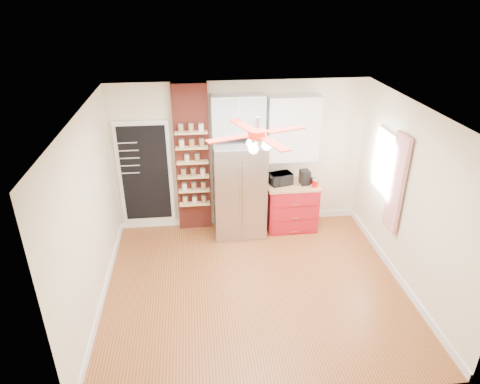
{
  "coord_description": "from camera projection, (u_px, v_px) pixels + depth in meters",
  "views": [
    {
      "loc": [
        -0.81,
        -5.15,
        4.17
      ],
      "look_at": [
        -0.12,
        0.9,
        1.17
      ],
      "focal_mm": 32.0,
      "sensor_mm": 36.0,
      "label": 1
    }
  ],
  "objects": [
    {
      "name": "wall_right",
      "position": [
        411.0,
        200.0,
        6.14
      ],
      "size": [
        0.02,
        4.0,
        2.7
      ],
      "primitive_type": "cube",
      "color": "beige",
      "rests_on": "floor"
    },
    {
      "name": "canister_right",
      "position": [
        313.0,
        180.0,
        7.68
      ],
      "size": [
        0.11,
        0.11,
        0.13
      ],
      "primitive_type": "cylinder",
      "rotation": [
        0.0,
        0.0,
        0.11
      ],
      "color": "#AC0915",
      "rests_on": "red_cabinet"
    },
    {
      "name": "coffee_maker",
      "position": [
        305.0,
        177.0,
        7.64
      ],
      "size": [
        0.18,
        0.21,
        0.26
      ],
      "primitive_type": "cube",
      "rotation": [
        0.0,
        0.0,
        0.13
      ],
      "color": "black",
      "rests_on": "red_cabinet"
    },
    {
      "name": "red_cabinet",
      "position": [
        291.0,
        205.0,
        7.9
      ],
      "size": [
        0.94,
        0.64,
        0.9
      ],
      "color": "maroon",
      "rests_on": "floor"
    },
    {
      "name": "canister_left",
      "position": [
        315.0,
        183.0,
        7.56
      ],
      "size": [
        0.11,
        0.11,
        0.13
      ],
      "primitive_type": "cylinder",
      "rotation": [
        0.0,
        0.0,
        0.04
      ],
      "color": "#B6100A",
      "rests_on": "red_cabinet"
    },
    {
      "name": "chalkboard",
      "position": [
        145.0,
        174.0,
        7.61
      ],
      "size": [
        0.95,
        0.05,
        1.95
      ],
      "color": "white",
      "rests_on": "wall_back"
    },
    {
      "name": "ceiling",
      "position": [
        258.0,
        113.0,
        5.32
      ],
      "size": [
        4.5,
        4.5,
        0.0
      ],
      "primitive_type": "plane",
      "color": "white",
      "rests_on": "wall_back"
    },
    {
      "name": "pantry_jar_oats",
      "position": [
        187.0,
        158.0,
        7.39
      ],
      "size": [
        0.09,
        0.09,
        0.12
      ],
      "primitive_type": "cylinder",
      "rotation": [
        0.0,
        0.0,
        0.14
      ],
      "color": "beige",
      "rests_on": "brick_pillar"
    },
    {
      "name": "wall_front",
      "position": [
        286.0,
        306.0,
        4.13
      ],
      "size": [
        4.5,
        0.02,
        2.7
      ],
      "primitive_type": "cube",
      "color": "beige",
      "rests_on": "floor"
    },
    {
      "name": "ceiling_fan",
      "position": [
        257.0,
        134.0,
        5.44
      ],
      "size": [
        1.4,
        1.4,
        0.44
      ],
      "color": "silver",
      "rests_on": "ceiling"
    },
    {
      "name": "toaster_oven",
      "position": [
        281.0,
        179.0,
        7.64
      ],
      "size": [
        0.44,
        0.36,
        0.21
      ],
      "primitive_type": "imported",
      "rotation": [
        0.0,
        0.0,
        0.28
      ],
      "color": "black",
      "rests_on": "red_cabinet"
    },
    {
      "name": "floor",
      "position": [
        255.0,
        286.0,
        6.51
      ],
      "size": [
        4.5,
        4.5,
        0.0
      ],
      "primitive_type": "plane",
      "color": "#9A5827",
      "rests_on": "ground"
    },
    {
      "name": "upper_glass_cabinet",
      "position": [
        238.0,
        115.0,
        7.18
      ],
      "size": [
        0.9,
        0.35,
        0.7
      ],
      "primitive_type": "cube",
      "color": "white",
      "rests_on": "wall_back"
    },
    {
      "name": "curtain",
      "position": [
        396.0,
        184.0,
        6.41
      ],
      "size": [
        0.06,
        0.4,
        1.55
      ],
      "primitive_type": "cube",
      "color": "#AE171F",
      "rests_on": "wall_right"
    },
    {
      "name": "pantry_jar_beans",
      "position": [
        197.0,
        158.0,
        7.4
      ],
      "size": [
        0.11,
        0.11,
        0.12
      ],
      "primitive_type": "cylinder",
      "rotation": [
        0.0,
        0.0,
        -0.29
      ],
      "color": "olive",
      "rests_on": "brick_pillar"
    },
    {
      "name": "brick_pillar",
      "position": [
        193.0,
        160.0,
        7.54
      ],
      "size": [
        0.6,
        0.16,
        2.7
      ],
      "primitive_type": "cube",
      "color": "maroon",
      "rests_on": "floor"
    },
    {
      "name": "wall_left",
      "position": [
        89.0,
        218.0,
        5.69
      ],
      "size": [
        0.02,
        4.0,
        2.7
      ],
      "primitive_type": "cube",
      "color": "beige",
      "rests_on": "floor"
    },
    {
      "name": "fridge",
      "position": [
        239.0,
        189.0,
        7.57
      ],
      "size": [
        0.9,
        0.7,
        1.75
      ],
      "primitive_type": "cube",
      "color": "#ACACB1",
      "rests_on": "floor"
    },
    {
      "name": "window",
      "position": [
        385.0,
        164.0,
        6.86
      ],
      "size": [
        0.04,
        0.75,
        1.05
      ],
      "primitive_type": "cube",
      "color": "white",
      "rests_on": "wall_right"
    },
    {
      "name": "wall_back",
      "position": [
        240.0,
        156.0,
        7.7
      ],
      "size": [
        4.5,
        0.02,
        2.7
      ],
      "primitive_type": "cube",
      "color": "beige",
      "rests_on": "floor"
    },
    {
      "name": "upper_shelf_unit",
      "position": [
        293.0,
        129.0,
        7.43
      ],
      "size": [
        0.9,
        0.3,
        1.15
      ],
      "primitive_type": "cube",
      "color": "white",
      "rests_on": "wall_back"
    }
  ]
}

